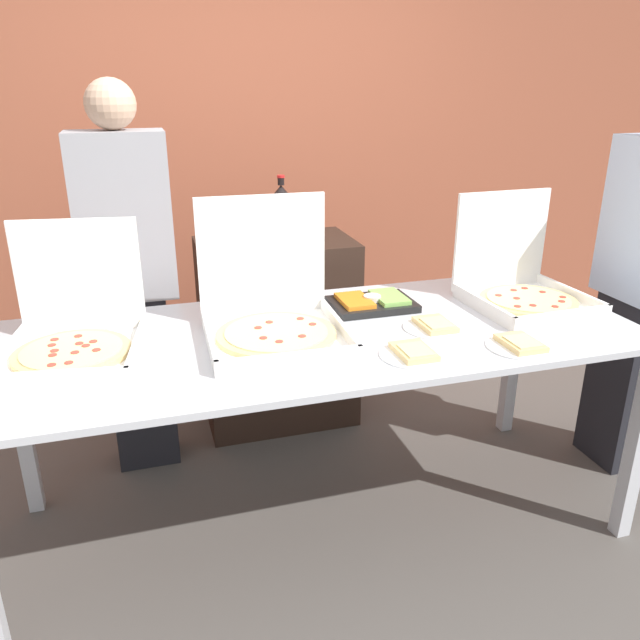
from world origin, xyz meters
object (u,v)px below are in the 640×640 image
(pizza_box_far_right, at_px, (74,333))
(veggie_tray, at_px, (372,303))
(pizza_box_near_left, at_px, (521,285))
(paper_plate_front_right, at_px, (414,353))
(paper_plate_front_left, at_px, (435,326))
(paper_plate_front_center, at_px, (520,344))
(person_guest_cap, at_px, (130,279))
(soda_bottle, at_px, (282,211))
(soda_can_silver, at_px, (227,239))
(pizza_box_near_right, at_px, (273,314))

(pizza_box_far_right, height_order, veggie_tray, pizza_box_far_right)
(pizza_box_near_left, height_order, paper_plate_front_right, pizza_box_near_left)
(pizza_box_far_right, height_order, paper_plate_front_right, pizza_box_far_right)
(paper_plate_front_left, distance_m, paper_plate_front_center, 0.33)
(paper_plate_front_left, relative_size, person_guest_cap, 0.14)
(pizza_box_near_left, relative_size, person_guest_cap, 0.27)
(paper_plate_front_center, bearing_deg, veggie_tray, 123.43)
(pizza_box_far_right, distance_m, paper_plate_front_left, 1.31)
(paper_plate_front_right, height_order, paper_plate_front_center, same)
(paper_plate_front_left, distance_m, soda_bottle, 1.15)
(paper_plate_front_right, bearing_deg, pizza_box_near_left, 29.33)
(pizza_box_near_left, height_order, soda_can_silver, pizza_box_near_left)
(pizza_box_near_right, xyz_separation_m, soda_can_silver, (-0.05, 0.75, 0.11))
(paper_plate_front_right, relative_size, soda_can_silver, 1.92)
(soda_can_silver, bearing_deg, soda_bottle, 32.65)
(paper_plate_front_center, height_order, soda_bottle, soda_bottle)
(soda_bottle, bearing_deg, veggie_tray, -75.83)
(soda_can_silver, height_order, person_guest_cap, person_guest_cap)
(pizza_box_near_left, distance_m, paper_plate_front_left, 0.51)
(paper_plate_front_left, bearing_deg, soda_can_silver, 127.16)
(veggie_tray, bearing_deg, pizza_box_far_right, -173.09)
(paper_plate_front_left, height_order, soda_can_silver, soda_can_silver)
(pizza_box_far_right, height_order, person_guest_cap, person_guest_cap)
(paper_plate_front_right, bearing_deg, person_guest_cap, 132.70)
(paper_plate_front_center, bearing_deg, person_guest_cap, 141.69)
(pizza_box_near_left, distance_m, pizza_box_near_right, 1.09)
(veggie_tray, height_order, soda_can_silver, soda_can_silver)
(pizza_box_far_right, height_order, paper_plate_front_center, pizza_box_far_right)
(soda_bottle, bearing_deg, soda_can_silver, -147.35)
(paper_plate_front_center, bearing_deg, soda_bottle, 112.76)
(paper_plate_front_left, relative_size, veggie_tray, 0.71)
(paper_plate_front_right, bearing_deg, soda_can_silver, 113.65)
(pizza_box_far_right, distance_m, person_guest_cap, 0.67)
(pizza_box_near_left, relative_size, paper_plate_front_right, 2.03)
(paper_plate_front_left, height_order, person_guest_cap, person_guest_cap)
(paper_plate_front_right, distance_m, person_guest_cap, 1.36)
(pizza_box_near_left, bearing_deg, paper_plate_front_right, -152.83)
(paper_plate_front_left, bearing_deg, person_guest_cap, 144.52)
(paper_plate_front_right, height_order, veggie_tray, veggie_tray)
(pizza_box_near_right, height_order, soda_bottle, pizza_box_near_right)
(pizza_box_near_right, bearing_deg, pizza_box_far_right, 178.79)
(veggie_tray, relative_size, soda_can_silver, 2.76)
(pizza_box_near_left, height_order, paper_plate_front_left, pizza_box_near_left)
(pizza_box_near_right, bearing_deg, person_guest_cap, 128.17)
(paper_plate_front_left, relative_size, paper_plate_front_center, 1.01)
(veggie_tray, bearing_deg, paper_plate_front_right, -94.41)
(soda_bottle, bearing_deg, pizza_box_far_right, -136.22)
(veggie_tray, distance_m, soda_bottle, 0.84)
(pizza_box_near_left, xyz_separation_m, paper_plate_front_center, (-0.27, -0.41, -0.07))
(soda_bottle, bearing_deg, paper_plate_front_right, -82.95)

